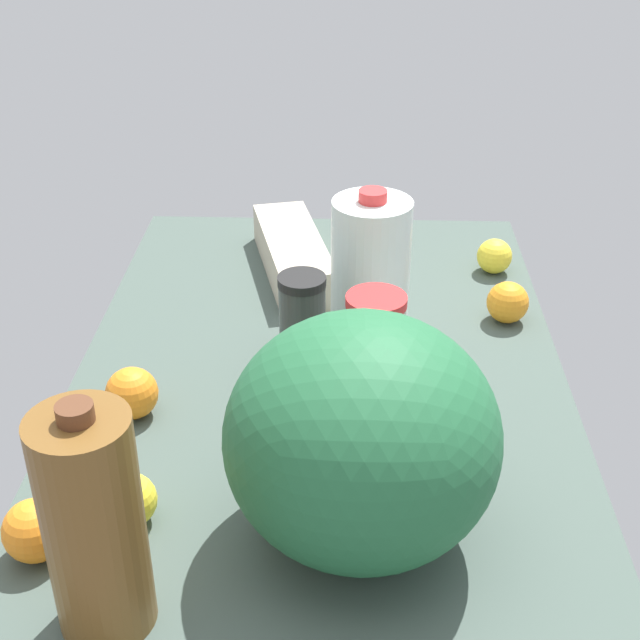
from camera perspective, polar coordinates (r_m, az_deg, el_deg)
countertop at (r=138.86cm, az=0.00°, el=-4.10°), size 120.00×76.00×3.00cm
shaker_bottle at (r=134.35cm, az=-1.14°, el=-0.38°), size 7.22×7.22×16.75cm
watermelon at (r=101.79cm, az=2.69°, el=-7.59°), size 31.65×31.65×28.96cm
milk_jug at (r=141.42cm, az=3.25°, el=3.05°), size 12.54×12.54×26.22cm
tumbler_cup at (r=126.43cm, az=3.50°, el=-2.14°), size 8.52×8.52×18.42cm
egg_carton at (r=166.82cm, az=-1.74°, el=4.22°), size 34.07×17.72×7.34cm
chocolate_milk_jug at (r=95.44cm, az=-14.26°, el=-12.61°), size 10.40×10.40×28.34cm
lemon_far_back at (r=170.14cm, az=11.10°, el=4.03°), size 6.56×6.56×6.56cm
lemon_by_jug at (r=112.91cm, az=-12.07°, el=-11.20°), size 6.71×6.71×6.71cm
orange_beside_bowl at (r=130.35cm, az=-11.95°, el=-4.60°), size 7.57×7.57×7.57cm
orange_loose at (r=153.96cm, az=11.92°, el=1.11°), size 7.12×7.12×7.12cm
orange_near_front at (r=111.11cm, az=-17.80°, el=-12.70°), size 7.53×7.53×7.53cm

